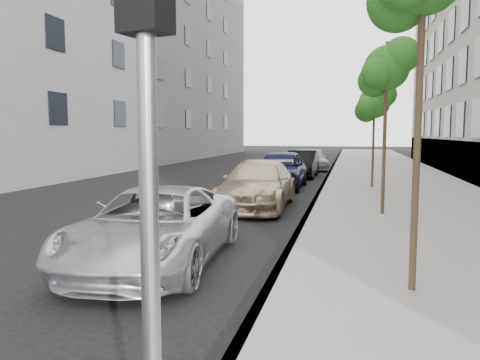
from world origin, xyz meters
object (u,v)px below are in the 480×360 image
(sedan_black, at_px, (302,164))
(sedan_rear, at_px, (312,160))
(minivan, at_px, (156,226))
(tree_far, at_px, (375,103))
(tree_mid, at_px, (388,68))
(sedan_blue, at_px, (281,169))
(suv, at_px, (258,185))
(signal_pole, at_px, (149,172))

(sedan_black, xyz_separation_m, sedan_rear, (0.13, 5.03, -0.07))
(minivan, distance_m, sedan_black, 17.48)
(tree_far, relative_size, sedan_black, 0.98)
(sedan_black, height_order, sedan_rear, sedan_black)
(minivan, height_order, sedan_black, sedan_black)
(tree_mid, relative_size, sedan_black, 1.09)
(sedan_blue, bearing_deg, tree_far, -1.67)
(sedan_blue, bearing_deg, tree_mid, -59.82)
(tree_mid, bearing_deg, minivan, -127.50)
(sedan_black, bearing_deg, tree_far, -56.16)
(minivan, height_order, suv, suv)
(tree_far, relative_size, sedan_rear, 0.95)
(signal_pole, relative_size, sedan_black, 0.75)
(tree_mid, xyz_separation_m, sedan_rear, (-3.33, 16.85, -3.45))
(tree_far, distance_m, sedan_blue, 4.71)
(signal_pole, distance_m, sedan_blue, 17.96)
(sedan_blue, height_order, sedan_black, sedan_blue)
(tree_mid, height_order, tree_far, tree_mid)
(signal_pole, xyz_separation_m, sedan_blue, (-1.89, 17.81, -1.35))
(tree_far, distance_m, signal_pole, 17.85)
(tree_mid, distance_m, sedan_black, 12.78)
(signal_pole, height_order, sedan_rear, signal_pole)
(tree_mid, height_order, sedan_rear, tree_mid)
(suv, xyz_separation_m, sedan_rear, (0.44, 15.78, -0.08))
(minivan, xyz_separation_m, suv, (0.55, 6.71, 0.05))
(minivan, bearing_deg, sedan_blue, 84.14)
(tree_mid, relative_size, sedan_blue, 0.98)
(tree_far, height_order, signal_pole, tree_far)
(suv, relative_size, sedan_blue, 1.05)
(sedan_blue, bearing_deg, suv, -89.29)
(sedan_rear, bearing_deg, tree_mid, -87.75)
(tree_mid, bearing_deg, sedan_rear, 101.17)
(suv, xyz_separation_m, sedan_black, (0.31, 10.74, -0.02))
(tree_far, xyz_separation_m, sedan_rear, (-3.33, 10.35, -2.93))
(signal_pole, relative_size, suv, 0.64)
(minivan, distance_m, sedan_blue, 12.27)
(sedan_blue, bearing_deg, minivan, -92.14)
(minivan, height_order, sedan_rear, minivan)
(suv, distance_m, sedan_rear, 15.78)
(suv, height_order, sedan_rear, suv)
(minivan, bearing_deg, sedan_black, 83.67)
(tree_mid, relative_size, minivan, 0.96)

